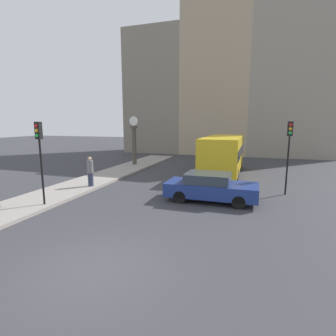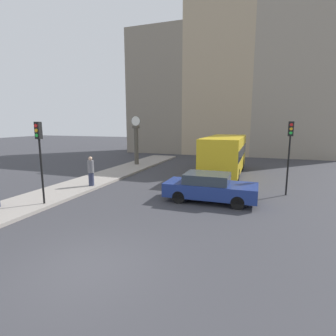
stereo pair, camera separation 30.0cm
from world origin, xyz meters
name	(u,v)px [view 1 (the left image)]	position (x,y,z in m)	size (l,w,h in m)	color
ground_plane	(93,270)	(0.00, 0.00, 0.00)	(120.00, 120.00, 0.00)	#38383D
sidewalk_corner	(104,177)	(-6.08, 10.35, 0.08)	(2.77, 24.69, 0.15)	gray
building_row	(228,81)	(0.54, 27.94, 8.85)	(24.69, 5.00, 18.93)	gray
sedan_car	(210,187)	(1.97, 7.21, 0.71)	(4.46, 1.89, 1.40)	navy
bus_distant	(223,153)	(1.74, 14.51, 1.62)	(2.58, 7.83, 2.84)	gold
traffic_light_near	(40,146)	(-5.14, 3.81, 2.84)	(0.26, 0.24, 3.75)	black
traffic_light_far	(289,143)	(5.67, 9.66, 2.80)	(0.26, 0.24, 3.93)	black
street_clock	(134,142)	(-6.28, 15.88, 2.19)	(0.90, 0.50, 4.32)	#4C473D
pedestrian_grey_jacket	(90,171)	(-5.17, 7.52, 1.02)	(0.37, 0.37, 1.75)	#2D334C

